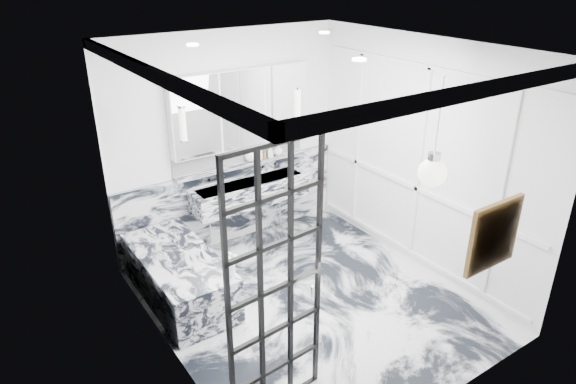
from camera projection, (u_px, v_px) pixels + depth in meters
floor at (310, 301)px, 5.81m from camera, size 3.60×3.60×0.00m
ceiling at (315, 47)px, 4.65m from camera, size 3.60×3.60×0.00m
wall_back at (229, 141)px, 6.59m from camera, size 3.60×0.00×3.60m
wall_front at (454, 269)px, 3.87m from camera, size 3.60×0.00×3.60m
wall_left at (163, 231)px, 4.41m from camera, size 0.00×3.60×3.60m
wall_right at (421, 157)px, 6.05m from camera, size 0.00×3.60×3.60m
marble_clad_back at (233, 203)px, 6.93m from camera, size 3.18×0.05×1.05m
marble_clad_left at (166, 236)px, 4.45m from camera, size 0.02×3.56×2.68m
panel_molding at (419, 165)px, 6.08m from camera, size 0.03×3.40×2.30m
soap_bottle_a at (260, 152)px, 6.81m from camera, size 0.10×0.10×0.21m
soap_bottle_b at (270, 152)px, 6.90m from camera, size 0.09×0.09×0.16m
soap_bottle_c at (278, 150)px, 6.97m from camera, size 0.16×0.16×0.16m
face_pot at (250, 156)px, 6.75m from camera, size 0.15×0.15×0.15m
amber_bottle at (264, 155)px, 6.87m from camera, size 0.04×0.04×0.10m
flower_vase at (231, 269)px, 5.29m from camera, size 0.09×0.09×0.12m
crittall_door at (276, 289)px, 3.99m from camera, size 0.88×0.11×2.39m
artwork at (494, 235)px, 4.12m from camera, size 0.49×0.05×0.49m
pendant_light at (432, 173)px, 4.09m from camera, size 0.23×0.23×0.23m
trough_sink at (250, 192)px, 6.76m from camera, size 1.60×0.45×0.30m
ledge at (243, 164)px, 6.74m from camera, size 1.90×0.14×0.04m
subway_tile at (240, 153)px, 6.73m from camera, size 1.90×0.03×0.23m
mirror_cabinet at (241, 109)px, 6.43m from camera, size 1.90×0.16×1.00m
sconce_left at (183, 124)px, 5.96m from camera, size 0.07×0.07×0.40m
sconce_right at (298, 104)px, 6.80m from camera, size 0.07×0.07×0.40m
bathtub at (179, 276)px, 5.77m from camera, size 0.75×1.65×0.55m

